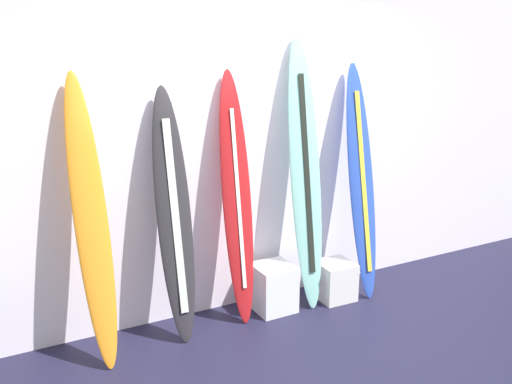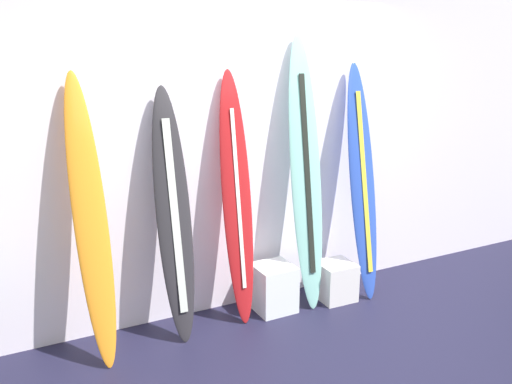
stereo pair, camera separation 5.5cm
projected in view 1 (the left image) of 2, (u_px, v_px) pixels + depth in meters
ground at (330, 372)px, 3.69m from camera, size 8.00×8.00×0.04m
wall_back at (245, 139)px, 4.43m from camera, size 7.20×0.20×2.80m
surfboard_sunset at (91, 223)px, 3.60m from camera, size 0.26×0.52×1.99m
surfboard_charcoal at (174, 217)px, 3.91m from camera, size 0.27×0.42×1.88m
surfboard_crimson at (237, 202)px, 4.18m from camera, size 0.25×0.38×1.98m
surfboard_seafoam at (305, 177)px, 4.40m from camera, size 0.29×0.42×2.25m
surfboard_cobalt at (361, 184)px, 4.63m from camera, size 0.26×0.48×2.02m
display_block_left at (335, 280)px, 4.69m from camera, size 0.31×0.31×0.33m
display_block_center at (273, 288)px, 4.48m from camera, size 0.32×0.32×0.40m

